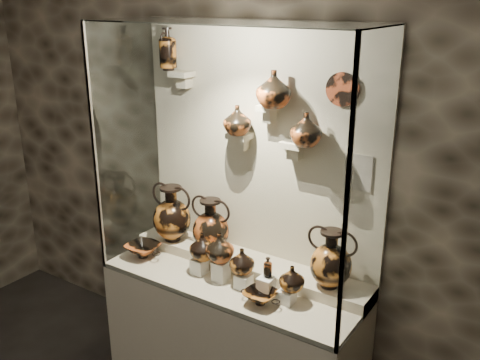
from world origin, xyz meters
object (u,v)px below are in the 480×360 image
object	(u,v)px
amphora_right	(331,259)
lekythos_tall	(168,46)
ovoid_vase_a	(238,120)
ovoid_vase_b	(274,89)
amphora_left	(172,213)
amphora_mid	(211,225)
jug_e	(292,278)
jug_b	(220,247)
jug_c	(242,261)
kylix_right	(261,296)
ovoid_vase_c	(306,129)
lekythos_small	(268,266)
kylix_left	(143,249)
jug_a	(203,246)

from	to	relation	value
amphora_right	lekythos_tall	size ratio (longest dim) A/B	1.17
ovoid_vase_a	ovoid_vase_b	xyz separation A→B (m)	(0.26, -0.02, 0.22)
amphora_left	amphora_mid	xyz separation A→B (m)	(0.33, 0.01, -0.01)
jug_e	lekythos_tall	size ratio (longest dim) A/B	0.51
ovoid_vase_a	lekythos_tall	bearing A→B (deg)	-175.52
jug_b	amphora_right	bearing A→B (deg)	37.65
jug_c	jug_e	bearing A→B (deg)	-22.39
jug_e	kylix_right	world-z (taller)	jug_e
amphora_mid	amphora_right	bearing A→B (deg)	9.98
amphora_mid	jug_b	xyz separation A→B (m)	(0.21, -0.18, -0.03)
jug_c	kylix_right	world-z (taller)	jug_c
amphora_left	jug_b	distance (m)	0.56
jug_e	ovoid_vase_c	distance (m)	0.86
amphora_mid	ovoid_vase_a	distance (m)	0.75
ovoid_vase_a	ovoid_vase_b	world-z (taller)	ovoid_vase_b
jug_b	ovoid_vase_c	bearing A→B (deg)	50.37
amphora_mid	ovoid_vase_a	size ratio (longest dim) A/B	2.02
jug_e	kylix_right	size ratio (longest dim) A/B	0.64
lekythos_small	kylix_right	size ratio (longest dim) A/B	0.58
amphora_right	kylix_left	distance (m)	1.31
lekythos_tall	amphora_mid	bearing A→B (deg)	-14.06
lekythos_small	ovoid_vase_b	world-z (taller)	ovoid_vase_b
jug_e	lekythos_small	distance (m)	0.16
jug_c	kylix_left	xyz separation A→B (m)	(-0.78, -0.05, -0.11)
amphora_right	ovoid_vase_c	world-z (taller)	ovoid_vase_c
kylix_right	jug_c	bearing A→B (deg)	152.44
jug_c	ovoid_vase_a	size ratio (longest dim) A/B	0.89
jug_e	jug_a	bearing A→B (deg)	156.31
lekythos_tall	kylix_right	bearing A→B (deg)	-23.00
amphora_left	jug_e	xyz separation A→B (m)	(1.04, -0.17, -0.11)
jug_c	kylix_right	size ratio (longest dim) A/B	0.66
kylix_right	amphora_mid	bearing A→B (deg)	154.44
jug_b	ovoid_vase_a	bearing A→B (deg)	119.09
jug_a	jug_c	world-z (taller)	jug_a
amphora_right	ovoid_vase_c	distance (m)	0.77
amphora_mid	jug_a	distance (m)	0.20
ovoid_vase_a	ovoid_vase_b	size ratio (longest dim) A/B	0.85
jug_b	jug_e	distance (m)	0.51
jug_a	lekythos_tall	size ratio (longest dim) A/B	0.58
ovoid_vase_c	lekythos_small	bearing A→B (deg)	-137.25
amphora_mid	lekythos_tall	distance (m)	1.20
jug_b	kylix_left	bearing A→B (deg)	-154.30
amphora_mid	amphora_right	size ratio (longest dim) A/B	1.02
ovoid_vase_a	ovoid_vase_c	world-z (taller)	ovoid_vase_c
lekythos_small	kylix_left	size ratio (longest dim) A/B	0.49
amphora_mid	jug_c	xyz separation A→B (m)	(0.36, -0.18, -0.08)
jug_e	ovoid_vase_c	bearing A→B (deg)	81.73
ovoid_vase_b	jug_e	bearing A→B (deg)	-61.02
jug_c	amphora_left	bearing A→B (deg)	144.15
jug_c	lekythos_small	distance (m)	0.18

